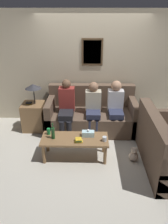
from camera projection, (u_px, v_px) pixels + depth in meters
name	position (u px, v px, depth m)	size (l,w,h in m)	color
ground_plane	(91.00, 141.00, 4.73)	(16.00, 16.00, 0.00)	beige
wall_back	(92.00, 69.00, 5.12)	(9.00, 0.08, 2.60)	beige
couch_main	(91.00, 115.00, 5.10)	(2.01, 0.95, 0.98)	brown
coffee_table	(75.00, 141.00, 4.06)	(1.24, 0.50, 0.43)	olive
side_table_with_lamp	(34.00, 114.00, 5.05)	(0.48, 0.48, 1.11)	olive
wine_bottle	(53.00, 133.00, 3.98)	(0.07, 0.07, 0.32)	#19421E
drinking_glass	(104.00, 139.00, 3.93)	(0.08, 0.08, 0.09)	silver
book_stack	(79.00, 140.00, 3.91)	(0.15, 0.13, 0.07)	gold
soda_can	(49.00, 131.00, 4.14)	(0.07, 0.07, 0.12)	#197A38
tissue_box	(88.00, 134.00, 4.08)	(0.23, 0.12, 0.15)	silver
person_left	(66.00, 106.00, 4.79)	(0.34, 0.64, 1.22)	black
person_middle	(93.00, 106.00, 4.79)	(0.34, 0.57, 1.17)	#2D334C
person_right	(116.00, 105.00, 4.81)	(0.34, 0.60, 1.19)	#2D334C
teddy_bear	(134.00, 155.00, 4.09)	(0.18, 0.18, 0.28)	beige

